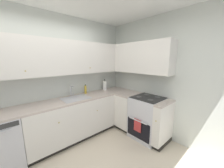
# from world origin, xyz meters

# --- Properties ---
(wall_back) EXTENTS (3.99, 0.05, 2.64)m
(wall_back) POSITION_xyz_m (0.00, 1.48, 1.32)
(wall_back) COLOR silver
(wall_back) RESTS_ON ground_plane
(wall_right) EXTENTS (0.05, 3.01, 2.64)m
(wall_right) POSITION_xyz_m (1.97, 0.00, 1.32)
(wall_right) COLOR silver
(wall_right) RESTS_ON ground_plane
(lower_cabinets_back) EXTENTS (1.86, 0.62, 0.88)m
(lower_cabinets_back) POSITION_xyz_m (0.42, 1.16, 0.44)
(lower_cabinets_back) COLOR silver
(lower_cabinets_back) RESTS_ON ground_plane
(countertop_back) EXTENTS (3.06, 0.60, 0.03)m
(countertop_back) POSITION_xyz_m (0.41, 1.16, 0.90)
(countertop_back) COLOR #B7A89E
(countertop_back) RESTS_ON lower_cabinets_back
(lower_cabinets_right) EXTENTS (0.62, 1.19, 0.88)m
(lower_cabinets_right) POSITION_xyz_m (1.65, 0.41, 0.44)
(lower_cabinets_right) COLOR silver
(lower_cabinets_right) RESTS_ON ground_plane
(countertop_right) EXTENTS (0.60, 1.19, 0.03)m
(countertop_right) POSITION_xyz_m (1.65, 0.41, 0.90)
(countertop_right) COLOR #B7A89E
(countertop_right) RESTS_ON lower_cabinets_right
(oven_range) EXTENTS (0.68, 0.62, 1.06)m
(oven_range) POSITION_xyz_m (1.66, 0.12, 0.47)
(oven_range) COLOR silver
(oven_range) RESTS_ON ground_plane
(upper_cabinets_back) EXTENTS (2.74, 0.34, 0.69)m
(upper_cabinets_back) POSITION_xyz_m (0.25, 1.30, 1.76)
(upper_cabinets_back) COLOR silver
(upper_cabinets_right) EXTENTS (0.32, 1.73, 0.69)m
(upper_cabinets_right) POSITION_xyz_m (1.79, 0.59, 1.76)
(upper_cabinets_right) COLOR silver
(sink) EXTENTS (0.56, 0.40, 0.10)m
(sink) POSITION_xyz_m (0.48, 1.13, 0.87)
(sink) COLOR #B7B7BC
(sink) RESTS_ON countertop_back
(faucet) EXTENTS (0.07, 0.16, 0.25)m
(faucet) POSITION_xyz_m (0.49, 1.34, 1.06)
(faucet) COLOR silver
(faucet) RESTS_ON countertop_back
(soap_bottle) EXTENTS (0.05, 0.05, 0.22)m
(soap_bottle) POSITION_xyz_m (0.84, 1.34, 1.01)
(soap_bottle) COLOR gold
(soap_bottle) RESTS_ON countertop_back
(paper_towel_roll) EXTENTS (0.11, 0.11, 0.30)m
(paper_towel_roll) POSITION_xyz_m (1.42, 1.32, 1.04)
(paper_towel_roll) COLOR white
(paper_towel_roll) RESTS_ON countertop_back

